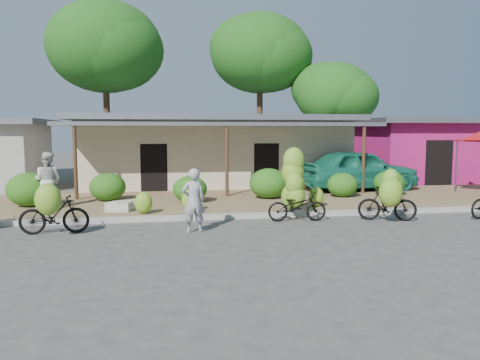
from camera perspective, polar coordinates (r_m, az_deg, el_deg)
The scene contains 25 objects.
ground at distance 12.28m, azimuth 2.43°, elevation -6.39°, with size 100.00×100.00×0.00m, color #3F3D3B.
sidewalk at distance 17.11m, azimuth -1.08°, elevation -2.65°, with size 60.00×6.00×0.12m, color #8F764D.
curb at distance 14.18m, azimuth 0.73°, elevation -4.39°, with size 60.00×0.25×0.15m, color #A8A399.
shop_main at distance 22.81m, azimuth -3.31°, elevation 3.71°, with size 13.00×8.50×3.35m.
shop_pink at distance 26.19m, azimuth 20.20°, elevation 3.53°, with size 6.00×6.00×3.25m.
tree_far_center at distance 28.42m, azimuth -16.52°, elevation 15.47°, with size 6.40×6.38×9.87m.
tree_center_right at distance 29.32m, azimuth 2.02°, elevation 15.34°, with size 6.02×5.97×9.68m.
tree_near_right at distance 28.20m, azimuth 10.97°, elevation 10.45°, with size 4.71×4.55×6.61m.
hedge_0 at distance 17.10m, azimuth -24.31°, elevation -1.06°, with size 1.46×1.32×1.14m, color #295A14.
hedge_1 at distance 17.51m, azimuth -15.84°, elevation -0.81°, with size 1.29×1.16×1.01m, color #295A14.
hedge_2 at distance 16.55m, azimuth -6.11°, elevation -1.12°, with size 1.21×1.09×0.94m, color #295A14.
hedge_3 at distance 17.50m, azimuth 3.50°, elevation -0.41°, with size 1.44×1.30×1.13m, color #295A14.
hedge_4 at distance 18.30m, azimuth 12.37°, elevation -0.58°, with size 1.18×1.06×0.92m, color #295A14.
hedge_5 at distance 19.25m, azimuth 17.71°, elevation -0.34°, with size 1.23×1.11×0.96m, color #295A14.
bike_left at distance 12.73m, azimuth -21.86°, elevation -3.50°, with size 1.75×1.18×1.38m.
bike_center at distance 13.99m, azimuth 6.71°, elevation -1.26°, with size 1.75×1.20×2.15m.
bike_right at distance 14.17m, azimuth 17.65°, elevation -2.18°, with size 1.74×1.41×1.59m.
loose_banana_a at distance 14.53m, azimuth -11.69°, elevation -2.75°, with size 0.54×0.46×0.67m, color #7EB82E.
loose_banana_b at distance 14.82m, azimuth -6.13°, elevation -2.45°, with size 0.55×0.47×0.69m, color #7EB82E.
loose_banana_c at distance 15.79m, azimuth 9.27°, elevation -2.04°, with size 0.52×0.44×0.65m, color #7EB82E.
sack_near at distance 15.41m, azimuth -13.61°, elevation -2.99°, with size 0.85×0.40×0.30m, color beige.
sack_far at distance 15.20m, azimuth -14.60°, elevation -3.17°, with size 0.75×0.38×0.28m, color beige.
vendor at distance 12.18m, azimuth -5.69°, elevation -2.50°, with size 0.61×0.40×1.68m, color #9C9C9C.
bystander at distance 16.41m, azimuth -22.40°, elevation -0.02°, with size 0.89×0.70×1.84m, color silver.
teal_van at distance 20.55m, azimuth 14.28°, elevation 1.23°, with size 2.06×5.11×1.74m, color #197258.
Camera 1 is at (-2.51, -11.72, 2.64)m, focal length 35.00 mm.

